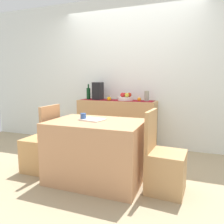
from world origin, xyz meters
TOP-DOWN VIEW (x-y plane):
  - ground_plane at (0.00, 0.00)m, footprint 6.40×6.40m
  - room_wall_rear at (0.00, 1.18)m, footprint 6.40×0.06m
  - sideboard_console at (-0.17, 0.92)m, footprint 1.40×0.42m
  - table_runner at (-0.17, 0.92)m, footprint 1.31×0.32m
  - fruit_bowl at (-0.02, 0.92)m, footprint 0.26×0.26m
  - apple_left at (-0.05, 0.97)m, footprint 0.07×0.07m
  - apple_rear at (0.02, 0.89)m, footprint 0.08×0.08m
  - apple_upper at (-0.06, 0.88)m, footprint 0.08×0.08m
  - apple_center at (0.05, 0.96)m, footprint 0.08×0.08m
  - wine_bottle at (-0.73, 0.92)m, footprint 0.07×0.07m
  - coffee_maker at (-0.54, 0.92)m, footprint 0.16×0.18m
  - ceramic_vase at (0.36, 0.92)m, footprint 0.08×0.08m
  - orange_loose_mid at (0.24, 0.89)m, footprint 0.07×0.07m
  - orange_loose_end at (-0.28, 0.80)m, footprint 0.07×0.07m
  - dining_table at (0.02, -0.39)m, footprint 1.11×0.77m
  - open_book at (-0.04, -0.37)m, footprint 0.32×0.27m
  - coffee_cup at (-0.16, -0.39)m, footprint 0.07×0.07m
  - chair_near_window at (-0.80, -0.39)m, footprint 0.40×0.40m
  - chair_by_corner at (0.84, -0.39)m, footprint 0.43×0.43m

SIDE VIEW (x-z plane):
  - ground_plane at x=0.00m, z-range -0.02..0.00m
  - chair_near_window at x=-0.80m, z-range -0.18..0.72m
  - chair_by_corner at x=0.84m, z-range -0.18..0.72m
  - dining_table at x=0.02m, z-range 0.00..0.74m
  - sideboard_console at x=-0.17m, z-range 0.00..0.87m
  - open_book at x=-0.04m, z-range 0.74..0.76m
  - coffee_cup at x=-0.16m, z-range 0.74..0.82m
  - table_runner at x=-0.17m, z-range 0.87..0.87m
  - orange_loose_mid at x=0.24m, z-range 0.87..0.94m
  - fruit_bowl at x=-0.02m, z-range 0.87..0.93m
  - orange_loose_end at x=-0.28m, z-range 0.87..0.94m
  - ceramic_vase at x=0.36m, z-range 0.87..1.05m
  - apple_left at x=-0.05m, z-range 0.93..1.00m
  - apple_rear at x=0.02m, z-range 0.93..1.01m
  - apple_center at x=0.05m, z-range 0.93..1.01m
  - apple_upper at x=-0.06m, z-range 0.93..1.01m
  - wine_bottle at x=-0.73m, z-range 0.84..1.12m
  - coffee_maker at x=-0.54m, z-range 0.87..1.19m
  - room_wall_rear at x=0.00m, z-range 0.00..2.70m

